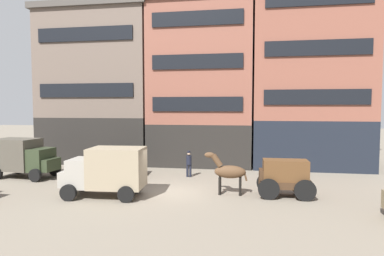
{
  "coord_description": "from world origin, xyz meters",
  "views": [
    {
      "loc": [
        3.92,
        -17.32,
        4.75
      ],
      "look_at": [
        0.8,
        2.02,
        3.49
      ],
      "focal_mm": 30.19,
      "sensor_mm": 36.0,
      "label": 1
    }
  ],
  "objects_px": {
    "delivery_truck_near": "(106,170)",
    "sedan_light": "(115,162)",
    "draft_horse": "(228,171)",
    "delivery_truck_far": "(24,157)",
    "cargo_wagon": "(284,175)",
    "fire_hydrant_curbside": "(90,165)",
    "pedestrian_officer": "(189,163)"
  },
  "relations": [
    {
      "from": "sedan_light",
      "to": "pedestrian_officer",
      "type": "relative_size",
      "value": 2.14
    },
    {
      "from": "sedan_light",
      "to": "pedestrian_officer",
      "type": "height_order",
      "value": "sedan_light"
    },
    {
      "from": "sedan_light",
      "to": "fire_hydrant_curbside",
      "type": "relative_size",
      "value": 4.62
    },
    {
      "from": "cargo_wagon",
      "to": "pedestrian_officer",
      "type": "bearing_deg",
      "value": 145.35
    },
    {
      "from": "draft_horse",
      "to": "delivery_truck_far",
      "type": "xyz_separation_m",
      "value": [
        -13.83,
        2.08,
        0.15
      ]
    },
    {
      "from": "delivery_truck_near",
      "to": "delivery_truck_far",
      "type": "relative_size",
      "value": 0.99
    },
    {
      "from": "cargo_wagon",
      "to": "draft_horse",
      "type": "relative_size",
      "value": 1.24
    },
    {
      "from": "delivery_truck_far",
      "to": "pedestrian_officer",
      "type": "bearing_deg",
      "value": 10.0
    },
    {
      "from": "draft_horse",
      "to": "pedestrian_officer",
      "type": "distance_m",
      "value": 4.94
    },
    {
      "from": "pedestrian_officer",
      "to": "fire_hydrant_curbside",
      "type": "xyz_separation_m",
      "value": [
        -7.73,
        0.98,
        -0.55
      ]
    },
    {
      "from": "sedan_light",
      "to": "fire_hydrant_curbside",
      "type": "xyz_separation_m",
      "value": [
        -2.56,
        1.33,
        -0.49
      ]
    },
    {
      "from": "cargo_wagon",
      "to": "sedan_light",
      "type": "distance_m",
      "value": 11.58
    },
    {
      "from": "pedestrian_officer",
      "to": "delivery_truck_near",
      "type": "bearing_deg",
      "value": -122.55
    },
    {
      "from": "sedan_light",
      "to": "fire_hydrant_curbside",
      "type": "distance_m",
      "value": 2.93
    },
    {
      "from": "cargo_wagon",
      "to": "sedan_light",
      "type": "height_order",
      "value": "cargo_wagon"
    },
    {
      "from": "cargo_wagon",
      "to": "fire_hydrant_curbside",
      "type": "xyz_separation_m",
      "value": [
        -13.54,
        4.99,
        -0.72
      ]
    },
    {
      "from": "cargo_wagon",
      "to": "delivery_truck_near",
      "type": "distance_m",
      "value": 9.42
    },
    {
      "from": "pedestrian_officer",
      "to": "fire_hydrant_curbside",
      "type": "relative_size",
      "value": 2.16
    },
    {
      "from": "delivery_truck_near",
      "to": "sedan_light",
      "type": "xyz_separation_m",
      "value": [
        -1.68,
        5.13,
        -0.51
      ]
    },
    {
      "from": "delivery_truck_far",
      "to": "sedan_light",
      "type": "height_order",
      "value": "delivery_truck_far"
    },
    {
      "from": "sedan_light",
      "to": "delivery_truck_far",
      "type": "bearing_deg",
      "value": -164.71
    },
    {
      "from": "delivery_truck_far",
      "to": "pedestrian_officer",
      "type": "height_order",
      "value": "delivery_truck_far"
    },
    {
      "from": "pedestrian_officer",
      "to": "draft_horse",
      "type": "bearing_deg",
      "value": -54.56
    },
    {
      "from": "cargo_wagon",
      "to": "delivery_truck_far",
      "type": "height_order",
      "value": "delivery_truck_far"
    },
    {
      "from": "delivery_truck_near",
      "to": "sedan_light",
      "type": "height_order",
      "value": "delivery_truck_near"
    },
    {
      "from": "cargo_wagon",
      "to": "delivery_truck_far",
      "type": "relative_size",
      "value": 0.65
    },
    {
      "from": "cargo_wagon",
      "to": "delivery_truck_near",
      "type": "xyz_separation_m",
      "value": [
        -9.3,
        -1.46,
        0.28
      ]
    },
    {
      "from": "delivery_truck_near",
      "to": "cargo_wagon",
      "type": "bearing_deg",
      "value": 8.93
    },
    {
      "from": "draft_horse",
      "to": "delivery_truck_far",
      "type": "relative_size",
      "value": 0.52
    },
    {
      "from": "draft_horse",
      "to": "delivery_truck_far",
      "type": "height_order",
      "value": "delivery_truck_far"
    },
    {
      "from": "delivery_truck_near",
      "to": "fire_hydrant_curbside",
      "type": "bearing_deg",
      "value": 123.29
    },
    {
      "from": "draft_horse",
      "to": "pedestrian_officer",
      "type": "bearing_deg",
      "value": 125.44
    }
  ]
}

